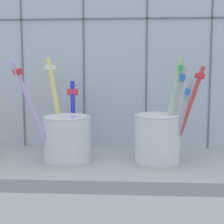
# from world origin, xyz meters

# --- Properties ---
(counter_slab) EXTENTS (0.64, 0.22, 0.02)m
(counter_slab) POSITION_xyz_m (0.00, 0.00, 0.01)
(counter_slab) COLOR #9EA3A8
(counter_slab) RESTS_ON ground
(tile_wall_back) EXTENTS (0.64, 0.02, 0.45)m
(tile_wall_back) POSITION_xyz_m (0.00, 0.12, 0.23)
(tile_wall_back) COLOR silver
(tile_wall_back) RESTS_ON ground
(toothbrush_cup_left) EXTENTS (0.12, 0.15, 0.18)m
(toothbrush_cup_left) POSITION_xyz_m (-0.08, 0.01, 0.06)
(toothbrush_cup_left) COLOR white
(toothbrush_cup_left) RESTS_ON counter_slab
(toothbrush_cup_right) EXTENTS (0.12, 0.08, 0.18)m
(toothbrush_cup_right) POSITION_xyz_m (0.08, 0.00, 0.07)
(toothbrush_cup_right) COLOR white
(toothbrush_cup_right) RESTS_ON counter_slab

